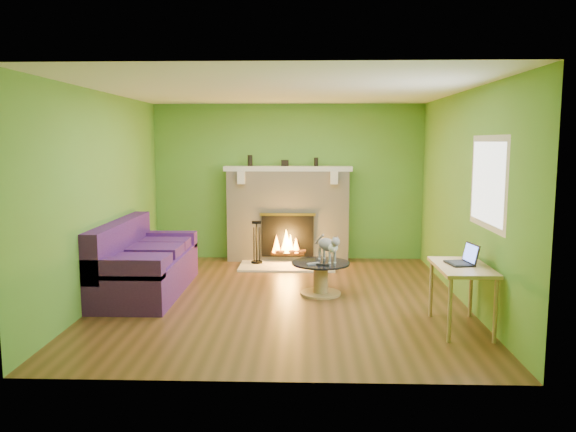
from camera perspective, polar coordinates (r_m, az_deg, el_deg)
name	(u,v)px	position (r m, az deg, el deg)	size (l,w,h in m)	color
floor	(282,298)	(7.21, -0.62, -8.37)	(5.00, 5.00, 0.00)	#513417
ceiling	(282,90)	(6.96, -0.65, 12.67)	(5.00, 5.00, 0.00)	white
wall_back	(288,182)	(9.46, 0.03, 3.45)	(5.00, 5.00, 0.00)	#5E9430
wall_front	(268,228)	(4.49, -2.02, -1.18)	(5.00, 5.00, 0.00)	#5E9430
wall_left	(103,196)	(7.42, -18.29, 1.92)	(5.00, 5.00, 0.00)	#5E9430
wall_right	(465,197)	(7.23, 17.50, 1.81)	(5.00, 5.00, 0.00)	#5E9430
window_frame	(488,182)	(6.35, 19.67, 3.23)	(1.20, 1.20, 0.00)	silver
window_pane	(487,182)	(6.34, 19.60, 3.23)	(1.06, 1.06, 0.00)	white
fireplace	(288,215)	(9.33, -0.01, 0.13)	(2.10, 0.46, 1.58)	#BEB59D
hearth	(287,266)	(8.95, -0.11, -5.11)	(1.50, 0.75, 0.03)	beige
mantel	(288,169)	(9.24, -0.01, 4.84)	(2.10, 0.28, 0.08)	silver
sofa	(142,265)	(7.66, -14.61, -4.85)	(0.95, 2.11, 0.95)	#41185D
coffee_table	(321,276)	(7.35, 3.34, -6.09)	(0.76, 0.76, 0.43)	tan
desk	(462,273)	(6.22, 17.27, -5.58)	(0.54, 0.93, 0.69)	tan
cat	(327,248)	(7.33, 3.98, -3.23)	(0.21, 0.59, 0.37)	slate
remote_silver	(313,264)	(7.19, 2.58, -4.84)	(0.17, 0.04, 0.02)	gray
remote_black	(323,265)	(7.13, 3.55, -4.96)	(0.16, 0.04, 0.02)	black
laptop	(460,254)	(6.22, 17.04, -3.69)	(0.27, 0.31, 0.23)	black
fire_tools	(257,242)	(9.06, -3.20, -2.64)	(0.18, 0.18, 0.69)	black
mantel_vase_left	(250,161)	(9.31, -3.88, 5.64)	(0.08, 0.08, 0.18)	black
mantel_vase_right	(316,162)	(9.26, 2.87, 5.52)	(0.07, 0.07, 0.14)	black
mantel_box	(285,163)	(9.27, -0.31, 5.41)	(0.12, 0.08, 0.10)	black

